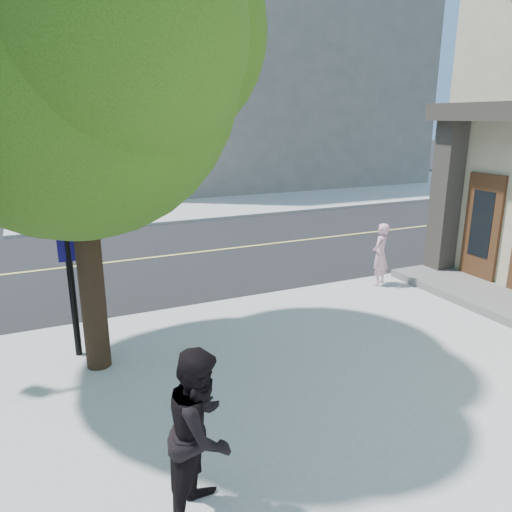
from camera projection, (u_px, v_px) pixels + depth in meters
name	position (u px, v px, depth m)	size (l,w,h in m)	color
ground	(41.00, 335.00, 9.50)	(140.00, 140.00, 0.00)	black
road_ew	(37.00, 271.00, 13.44)	(140.00, 9.00, 0.01)	black
sidewalk_ne	(244.00, 178.00, 33.67)	(29.00, 25.00, 0.12)	#A8A8A8
filler_ne	(247.00, 70.00, 32.37)	(18.00, 16.00, 14.00)	slate
man_on_phone	(380.00, 254.00, 11.81)	(0.56, 0.37, 1.54)	#DBA3B7
pedestrian	(201.00, 432.00, 4.90)	(0.89, 0.69, 1.84)	black
street_tree	(77.00, 26.00, 6.73)	(6.06, 5.51, 8.04)	black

